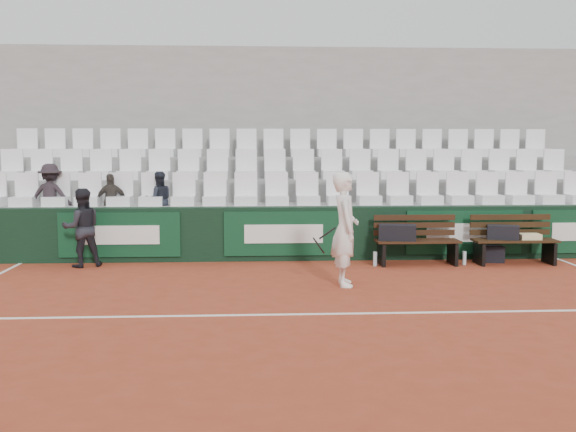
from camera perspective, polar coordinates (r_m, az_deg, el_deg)
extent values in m
plane|color=#9B3B23|center=(8.21, 2.30, -8.73)|extent=(80.00, 80.00, 0.00)
cube|color=white|center=(8.21, 2.30, -8.70)|extent=(18.00, 0.06, 0.01)
cube|color=black|center=(12.03, 0.52, -1.56)|extent=(18.00, 0.30, 1.00)
cube|color=#0C381E|center=(12.09, -14.75, -1.63)|extent=(2.20, 0.04, 0.82)
cube|color=#0C381E|center=(11.85, -0.39, -1.58)|extent=(2.20, 0.04, 0.82)
cube|color=#0C381E|center=(12.48, 15.40, -1.41)|extent=(2.20, 0.04, 0.82)
cube|color=#959593|center=(12.65, 0.34, -1.18)|extent=(18.00, 0.95, 1.00)
cube|color=gray|center=(13.57, 0.10, 0.27)|extent=(18.00, 0.95, 1.45)
cube|color=gray|center=(14.49, -0.11, 1.53)|extent=(18.00, 0.95, 1.90)
cube|color=#969693|center=(15.07, -0.23, 6.46)|extent=(18.00, 0.30, 4.40)
cube|color=white|center=(12.40, 0.39, 2.45)|extent=(11.90, 0.44, 0.63)
cube|color=white|center=(13.33, 0.15, 4.64)|extent=(11.90, 0.44, 0.63)
cube|color=white|center=(14.27, -0.07, 6.54)|extent=(11.90, 0.44, 0.63)
cube|color=#351D0F|center=(11.80, 11.41, -3.18)|extent=(1.50, 0.56, 0.45)
cube|color=#301E0E|center=(12.34, 19.47, -3.01)|extent=(1.50, 0.56, 0.45)
cube|color=black|center=(11.65, 9.68, -1.45)|extent=(0.70, 0.41, 0.28)
cube|color=black|center=(12.24, 18.56, -1.38)|extent=(0.60, 0.41, 0.25)
cube|color=beige|center=(12.41, 20.67, -1.72)|extent=(0.37, 0.28, 0.10)
cube|color=black|center=(12.44, 17.45, -3.22)|extent=(0.51, 0.34, 0.30)
cylinder|color=#B0BFC8|center=(11.56, 7.75, -3.79)|extent=(0.07, 0.07, 0.26)
cylinder|color=silver|center=(11.99, 15.40, -3.63)|extent=(0.07, 0.07, 0.25)
imported|color=white|center=(9.78, 5.08, -1.16)|extent=(0.42, 0.63, 1.74)
torus|color=black|center=(9.77, 2.74, -2.64)|extent=(0.19, 0.30, 0.26)
cylinder|color=black|center=(9.75, 3.52, -1.53)|extent=(0.26, 0.03, 0.20)
imported|color=black|center=(11.87, -17.85, -1.00)|extent=(0.83, 0.75, 1.39)
imported|color=black|center=(13.00, -20.41, 3.61)|extent=(0.83, 0.50, 1.25)
imported|color=#37322C|center=(12.71, -15.48, 3.29)|extent=(0.67, 0.49, 1.06)
imported|color=black|center=(12.55, -11.45, 3.45)|extent=(0.63, 0.55, 1.10)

